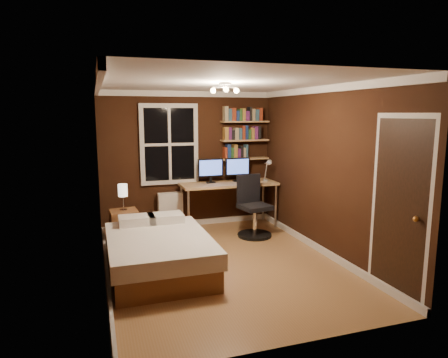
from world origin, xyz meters
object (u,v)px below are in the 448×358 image
object	(u,v)px
office_chair	(253,213)
desk_lamp	(268,170)
nightstand	(124,227)
bed	(159,253)
radiator	(170,211)
desk	(229,186)
monitor_left	(211,171)
monitor_right	(238,170)
bedside_lamp	(123,197)

from	to	relation	value
office_chair	desk_lamp	bearing A→B (deg)	36.41
nightstand	bed	bearing A→B (deg)	-80.09
radiator	desk	world-z (taller)	desk
monitor_left	monitor_right	world-z (taller)	same
radiator	desk	distance (m)	1.16
radiator	office_chair	bearing A→B (deg)	-34.38
office_chair	monitor_right	bearing A→B (deg)	81.40
nightstand	desk	world-z (taller)	desk
bedside_lamp	monitor_right	size ratio (longest dim) A/B	0.92
radiator	desk	size ratio (longest dim) A/B	0.38
monitor_right	office_chair	size ratio (longest dim) A/B	0.45
radiator	desk	bearing A→B (deg)	-12.60
desk	radiator	bearing A→B (deg)	167.40
bedside_lamp	monitor_left	size ratio (longest dim) A/B	0.92
radiator	office_chair	size ratio (longest dim) A/B	0.63
monitor_left	desk_lamp	size ratio (longest dim) A/B	1.08
desk_lamp	bed	bearing A→B (deg)	-144.75
radiator	monitor_left	world-z (taller)	monitor_left
bedside_lamp	monitor_left	xyz separation A→B (m)	(1.60, 0.43, 0.30)
desk_lamp	radiator	bearing A→B (deg)	169.34
bedside_lamp	desk	xyz separation A→B (m)	(1.92, 0.34, 0.02)
bedside_lamp	office_chair	size ratio (longest dim) A/B	0.41
radiator	office_chair	distance (m)	1.55
nightstand	bedside_lamp	distance (m)	0.49
monitor_left	desk_lamp	distance (m)	1.07
monitor_right	desk_lamp	world-z (taller)	monitor_right
bed	radiator	world-z (taller)	radiator
bed	office_chair	xyz separation A→B (m)	(1.81, 1.09, 0.14)
desk_lamp	monitor_right	bearing A→B (deg)	160.22
nightstand	monitor_left	world-z (taller)	monitor_left
bed	monitor_left	size ratio (longest dim) A/B	3.84
bed	desk	xyz separation A→B (m)	(1.57, 1.73, 0.52)
office_chair	nightstand	bearing A→B (deg)	161.34
bedside_lamp	desk	world-z (taller)	bedside_lamp
nightstand	radiator	world-z (taller)	radiator
bedside_lamp	desk	distance (m)	1.95
monitor_right	radiator	bearing A→B (deg)	173.38
bed	nightstand	size ratio (longest dim) A/B	3.36
monitor_right	monitor_left	bearing A→B (deg)	180.00
bedside_lamp	monitor_right	distance (m)	2.19
bed	bedside_lamp	bearing A→B (deg)	103.95
radiator	bed	bearing A→B (deg)	-104.93
bedside_lamp	radiator	size ratio (longest dim) A/B	0.65
radiator	office_chair	xyz separation A→B (m)	(1.28, -0.88, 0.07)
desk_lamp	office_chair	distance (m)	0.99
radiator	monitor_right	bearing A→B (deg)	-6.62
monitor_left	office_chair	size ratio (longest dim) A/B	0.45
office_chair	desk	bearing A→B (deg)	99.32
desk_lamp	nightstand	bearing A→B (deg)	-174.92
bedside_lamp	radiator	world-z (taller)	bedside_lamp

